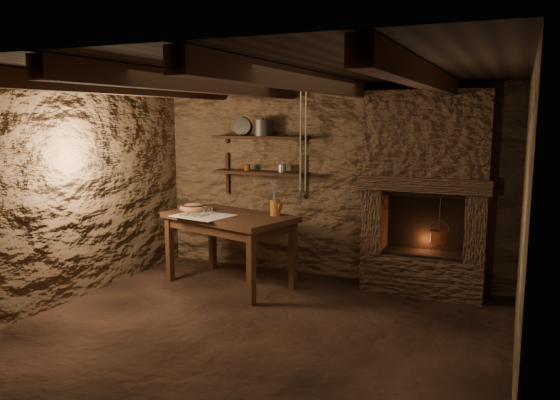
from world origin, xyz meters
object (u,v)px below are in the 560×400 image
at_px(work_table, 230,247).
at_px(stoneware_jug, 276,200).
at_px(iron_stockpot, 263,129).
at_px(red_pot, 439,236).
at_px(wooden_bowl, 194,208).

height_order(work_table, stoneware_jug, stoneware_jug).
distance_m(iron_stockpot, red_pot, 2.52).
bearing_deg(work_table, stoneware_jug, 32.09).
xyz_separation_m(work_table, iron_stockpot, (0.11, 0.71, 1.40)).
height_order(stoneware_jug, red_pot, stoneware_jug).
bearing_deg(red_pot, iron_stockpot, 176.92).
distance_m(stoneware_jug, iron_stockpot, 1.07).
bearing_deg(iron_stockpot, stoneware_jug, -52.67).
distance_m(work_table, stoneware_jug, 0.80).
bearing_deg(red_pot, stoneware_jug, -166.45).
bearing_deg(iron_stockpot, work_table, -98.86).
height_order(stoneware_jug, iron_stockpot, iron_stockpot).
height_order(work_table, red_pot, red_pot).
relative_size(stoneware_jug, iron_stockpot, 1.71).
xyz_separation_m(wooden_bowl, red_pot, (2.84, 0.58, -0.21)).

